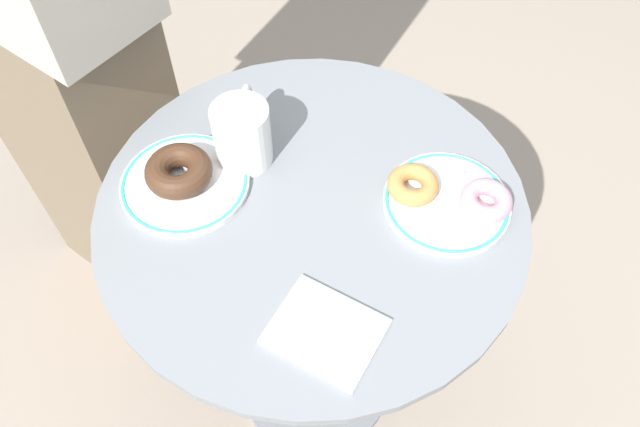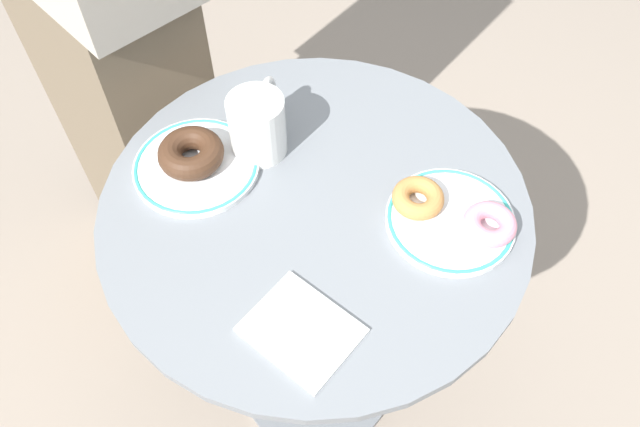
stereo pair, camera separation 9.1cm
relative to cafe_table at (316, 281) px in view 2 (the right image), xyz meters
name	(u,v)px [view 2 (the right image)]	position (x,y,z in m)	size (l,w,h in m)	color
ground_plane	(317,378)	(0.00, 0.00, -0.49)	(7.00, 7.00, 0.02)	gray
cafe_table	(316,281)	(0.00, 0.00, 0.00)	(0.66, 0.66, 0.72)	slate
plate_left	(196,166)	(-0.20, -0.02, 0.25)	(0.20, 0.20, 0.01)	white
plate_right	(450,220)	(0.20, 0.05, 0.25)	(0.19, 0.19, 0.01)	white
donut_chocolate	(191,153)	(-0.21, -0.01, 0.27)	(0.10, 0.10, 0.04)	#422819
donut_pink_frosted	(490,224)	(0.25, 0.05, 0.27)	(0.08, 0.08, 0.03)	pink
donut_old_fashioned	(418,198)	(0.14, 0.05, 0.27)	(0.08, 0.08, 0.03)	#BC7F42
paper_napkin	(301,330)	(0.07, -0.20, 0.25)	(0.14, 0.11, 0.01)	white
coffee_mug	(258,124)	(-0.13, 0.07, 0.30)	(0.09, 0.14, 0.10)	white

